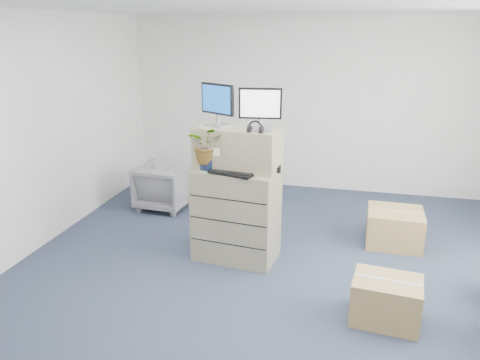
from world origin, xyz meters
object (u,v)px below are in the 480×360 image
keyboard (232,173)px  potted_plant (207,150)px  office_chair (164,184)px  water_bottle (249,158)px  filing_cabinet_lower (236,214)px  monitor_right (260,107)px  monitor_left (217,102)px

keyboard → potted_plant: bearing=-177.8°
office_chair → water_bottle: bearing=145.8°
filing_cabinet_lower → potted_plant: 0.84m
potted_plant → office_chair: bearing=129.2°
monitor_right → monitor_left: bearing=159.5°
keyboard → water_bottle: size_ratio=2.05×
keyboard → water_bottle: (0.13, 0.25, 0.11)m
filing_cabinet_lower → potted_plant: bearing=-153.5°
monitor_left → potted_plant: monitor_left is taller
potted_plant → filing_cabinet_lower: bearing=19.9°
filing_cabinet_lower → office_chair: size_ratio=1.47×
potted_plant → monitor_left: bearing=74.1°
monitor_right → office_chair: 2.59m
monitor_right → potted_plant: size_ratio=0.96×
keyboard → filing_cabinet_lower: bearing=104.2°
filing_cabinet_lower → potted_plant: size_ratio=2.27×
monitor_left → monitor_right: size_ratio=1.02×
monitor_right → potted_plant: bearing=-177.7°
filing_cabinet_lower → water_bottle: size_ratio=4.44×
office_chair → keyboard: bearing=138.2°
filing_cabinet_lower → monitor_left: bearing=162.8°
monitor_right → keyboard: (-0.27, -0.16, -0.70)m
water_bottle → potted_plant: potted_plant is taller
monitor_left → office_chair: monitor_left is taller
filing_cabinet_lower → keyboard: 0.58m
office_chair → potted_plant: bearing=133.0°
monitor_right → filing_cabinet_lower: bearing=169.3°
water_bottle → keyboard: bearing=-117.7°
office_chair → monitor_left: bearing=139.2°
water_bottle → potted_plant: 0.48m
monitor_left → filing_cabinet_lower: bearing=5.2°
keyboard → potted_plant: (-0.30, 0.07, 0.22)m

